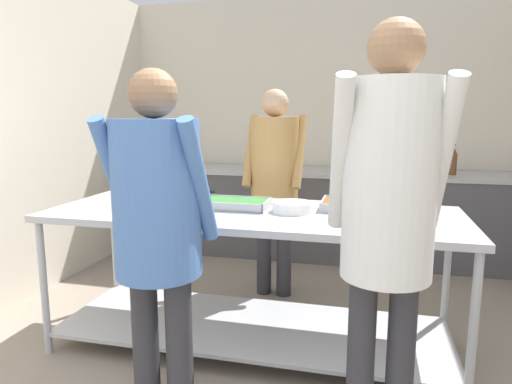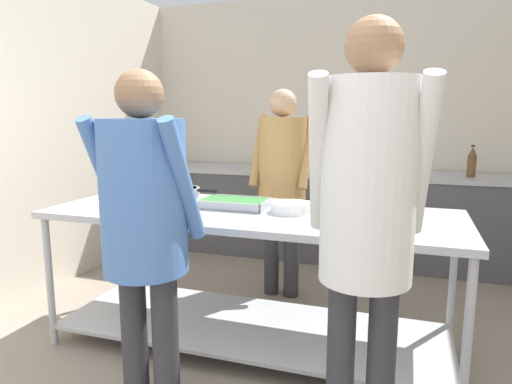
{
  "view_description": "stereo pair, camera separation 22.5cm",
  "coord_description": "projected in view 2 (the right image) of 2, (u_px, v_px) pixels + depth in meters",
  "views": [
    {
      "loc": [
        0.56,
        -0.85,
        1.45
      ],
      "look_at": [
        -0.12,
        1.86,
        0.97
      ],
      "focal_mm": 32.0,
      "sensor_mm": 36.0,
      "label": 1
    },
    {
      "loc": [
        0.77,
        -0.79,
        1.45
      ],
      "look_at": [
        -0.12,
        1.86,
        0.97
      ],
      "focal_mm": 32.0,
      "sensor_mm": 36.0,
      "label": 2
    }
  ],
  "objects": [
    {
      "name": "serving_tray_roast",
      "position": [
        235.0,
        204.0,
        2.86
      ],
      "size": [
        0.43,
        0.26,
        0.05
      ],
      "color": "#ADAFB5",
      "rests_on": "serving_counter"
    },
    {
      "name": "plate_stack",
      "position": [
        291.0,
        208.0,
        2.72
      ],
      "size": [
        0.25,
        0.25,
        0.06
      ],
      "color": "white",
      "rests_on": "serving_counter"
    },
    {
      "name": "wall_left",
      "position": [
        29.0,
        130.0,
        3.56
      ],
      "size": [
        0.06,
        4.22,
        2.65
      ],
      "color": "beige",
      "rests_on": "ground_plane"
    },
    {
      "name": "water_bottle",
      "position": [
        472.0,
        162.0,
        4.07
      ],
      "size": [
        0.08,
        0.08,
        0.29
      ],
      "color": "brown",
      "rests_on": "back_counter"
    },
    {
      "name": "back_counter",
      "position": [
        325.0,
        214.0,
        4.63
      ],
      "size": [
        4.0,
        0.65,
        0.89
      ],
      "color": "#4C4C51",
      "rests_on": "ground_plane"
    },
    {
      "name": "serving_counter",
      "position": [
        251.0,
        255.0,
        2.81
      ],
      "size": [
        2.48,
        0.9,
        0.87
      ],
      "color": "#ADAFB5",
      "rests_on": "ground_plane"
    },
    {
      "name": "wall_rear",
      "position": [
        333.0,
        126.0,
        4.83
      ],
      "size": [
        4.16,
        0.06,
        2.65
      ],
      "color": "beige",
      "rests_on": "ground_plane"
    },
    {
      "name": "sauce_pan",
      "position": [
        180.0,
        193.0,
        3.12
      ],
      "size": [
        0.41,
        0.27,
        0.08
      ],
      "color": "#ADAFB5",
      "rests_on": "serving_counter"
    },
    {
      "name": "guest_serving_left",
      "position": [
        145.0,
        215.0,
        2.04
      ],
      "size": [
        0.49,
        0.38,
        1.64
      ],
      "color": "#2D2D33",
      "rests_on": "ground_plane"
    },
    {
      "name": "cook_behind_counter",
      "position": [
        282.0,
        172.0,
        3.54
      ],
      "size": [
        0.47,
        0.37,
        1.64
      ],
      "color": "#2D2D33",
      "rests_on": "ground_plane"
    },
    {
      "name": "serving_tray_vegetables",
      "position": [
        354.0,
        207.0,
        2.76
      ],
      "size": [
        0.39,
        0.32,
        0.05
      ],
      "color": "#ADAFB5",
      "rests_on": "serving_counter"
    },
    {
      "name": "guest_serving_right",
      "position": [
        367.0,
        205.0,
        1.7
      ],
      "size": [
        0.48,
        0.39,
        1.79
      ],
      "color": "#2D2D33",
      "rests_on": "ground_plane"
    }
  ]
}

